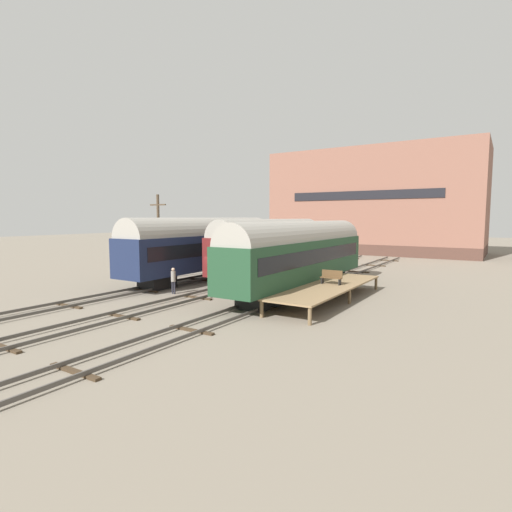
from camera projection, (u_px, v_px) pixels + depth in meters
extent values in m
plane|color=slate|center=(223.00, 291.00, 28.96)|extent=(200.00, 200.00, 0.00)
cube|color=#4C4742|center=(167.00, 282.00, 31.94)|extent=(0.08, 60.00, 0.16)
cube|color=#4C4742|center=(180.00, 284.00, 31.17)|extent=(0.08, 60.00, 0.16)
cube|color=#3D2D1E|center=(68.00, 306.00, 24.00)|extent=(2.60, 0.24, 0.10)
cube|color=#3D2D1E|center=(145.00, 290.00, 29.04)|extent=(2.60, 0.24, 0.10)
cube|color=#3D2D1E|center=(199.00, 279.00, 34.09)|extent=(2.60, 0.24, 0.10)
cube|color=#3D2D1E|center=(239.00, 271.00, 39.14)|extent=(2.60, 0.24, 0.10)
cube|color=#3D2D1E|center=(270.00, 265.00, 44.18)|extent=(2.60, 0.24, 0.10)
cube|color=#3D2D1E|center=(294.00, 260.00, 49.23)|extent=(2.60, 0.24, 0.10)
cube|color=#3D2D1E|center=(314.00, 256.00, 54.28)|extent=(2.60, 0.24, 0.10)
cube|color=#4C4742|center=(215.00, 288.00, 29.33)|extent=(0.08, 60.00, 0.16)
cube|color=#4C4742|center=(231.00, 290.00, 28.57)|extent=(0.08, 60.00, 0.16)
cube|color=#3D2D1E|center=(3.00, 347.00, 16.34)|extent=(2.60, 0.24, 0.10)
cube|color=#3D2D1E|center=(122.00, 316.00, 21.39)|extent=(2.60, 0.24, 0.10)
cube|color=#3D2D1E|center=(196.00, 297.00, 26.44)|extent=(2.60, 0.24, 0.10)
cube|color=#3D2D1E|center=(246.00, 285.00, 31.48)|extent=(2.60, 0.24, 0.10)
cube|color=#3D2D1E|center=(283.00, 275.00, 36.53)|extent=(2.60, 0.24, 0.10)
cube|color=#3D2D1E|center=(310.00, 268.00, 41.58)|extent=(2.60, 0.24, 0.10)
cube|color=#3D2D1E|center=(332.00, 263.00, 46.62)|extent=(2.60, 0.24, 0.10)
cube|color=#3D2D1E|center=(349.00, 258.00, 51.67)|extent=(2.60, 0.24, 0.10)
cube|color=#4C4742|center=(273.00, 295.00, 26.72)|extent=(0.08, 60.00, 0.16)
cube|color=#4C4742|center=(292.00, 297.00, 25.96)|extent=(0.08, 60.00, 0.16)
cube|color=#3D2D1E|center=(75.00, 372.00, 13.74)|extent=(2.60, 0.24, 0.10)
cube|color=#3D2D1E|center=(191.00, 330.00, 18.78)|extent=(2.60, 0.24, 0.10)
cube|color=#3D2D1E|center=(259.00, 306.00, 23.83)|extent=(2.60, 0.24, 0.10)
cube|color=#3D2D1E|center=(302.00, 291.00, 28.88)|extent=(2.60, 0.24, 0.10)
cube|color=#3D2D1E|center=(333.00, 280.00, 33.92)|extent=(2.60, 0.24, 0.10)
cube|color=#3D2D1E|center=(356.00, 272.00, 38.97)|extent=(2.60, 0.24, 0.10)
cube|color=#3D2D1E|center=(374.00, 265.00, 44.01)|extent=(2.60, 0.24, 0.10)
cube|color=#3D2D1E|center=(387.00, 260.00, 49.06)|extent=(2.60, 0.24, 0.10)
cube|color=black|center=(241.00, 266.00, 39.47)|extent=(1.80, 2.40, 1.00)
cube|color=black|center=(157.00, 282.00, 30.06)|extent=(1.80, 2.40, 1.00)
cube|color=#192342|center=(205.00, 251.00, 34.58)|extent=(3.07, 17.21, 2.86)
cube|color=black|center=(205.00, 247.00, 34.55)|extent=(3.11, 15.84, 1.03)
cylinder|color=gray|center=(204.00, 235.00, 34.44)|extent=(2.92, 16.87, 2.92)
cube|color=black|center=(330.00, 276.00, 33.20)|extent=(1.80, 2.40, 1.00)
cube|color=black|center=(258.00, 299.00, 23.76)|extent=(1.80, 2.40, 1.00)
cube|color=#1E4228|center=(300.00, 259.00, 28.30)|extent=(2.82, 17.26, 2.74)
cube|color=black|center=(300.00, 255.00, 28.27)|extent=(2.86, 15.88, 0.99)
cylinder|color=gray|center=(300.00, 240.00, 28.17)|extent=(2.68, 16.92, 2.68)
cube|color=black|center=(296.00, 267.00, 38.84)|extent=(1.80, 2.40, 1.00)
cube|color=black|center=(239.00, 281.00, 30.61)|extent=(1.80, 2.40, 1.00)
cube|color=#5B1919|center=(271.00, 251.00, 34.54)|extent=(2.83, 15.07, 2.85)
cube|color=black|center=(271.00, 247.00, 34.51)|extent=(2.87, 13.86, 1.03)
cylinder|color=gray|center=(271.00, 235.00, 34.40)|extent=(2.69, 14.77, 2.69)
cube|color=#8C704C|center=(328.00, 287.00, 25.40)|extent=(3.11, 11.99, 0.10)
cylinder|color=brown|center=(262.00, 309.00, 21.28)|extent=(0.20, 0.20, 0.90)
cylinder|color=brown|center=(310.00, 316.00, 19.79)|extent=(0.20, 0.20, 0.90)
cylinder|color=brown|center=(340.00, 280.00, 31.11)|extent=(0.20, 0.20, 0.90)
cylinder|color=brown|center=(376.00, 283.00, 29.62)|extent=(0.20, 0.20, 0.90)
cylinder|color=brown|center=(308.00, 292.00, 26.20)|extent=(0.20, 0.20, 0.90)
cylinder|color=brown|center=(349.00, 297.00, 24.70)|extent=(0.20, 0.20, 0.90)
cube|color=brown|center=(331.00, 278.00, 25.92)|extent=(1.40, 0.40, 0.06)
cube|color=brown|center=(332.00, 274.00, 26.04)|extent=(1.40, 0.06, 0.45)
cube|color=black|center=(322.00, 280.00, 26.26)|extent=(0.06, 0.40, 0.40)
cube|color=black|center=(340.00, 282.00, 25.62)|extent=(0.06, 0.40, 0.40)
cylinder|color=#282833|center=(172.00, 288.00, 27.93)|extent=(0.12, 0.12, 0.88)
cylinder|color=#282833|center=(175.00, 288.00, 27.82)|extent=(0.12, 0.12, 0.88)
cylinder|color=gray|center=(173.00, 276.00, 27.80)|extent=(0.32, 0.32, 0.73)
sphere|color=tan|center=(173.00, 269.00, 27.75)|extent=(0.24, 0.24, 0.24)
cylinder|color=#473828|center=(159.00, 237.00, 34.43)|extent=(0.24, 0.24, 7.29)
cube|color=#473828|center=(158.00, 205.00, 34.16)|extent=(1.80, 0.12, 0.12)
cube|color=#4F342A|center=(374.00, 247.00, 61.85)|extent=(30.10, 13.07, 1.53)
cube|color=brown|center=(376.00, 197.00, 61.11)|extent=(30.10, 13.07, 13.78)
cube|color=black|center=(362.00, 195.00, 55.57)|extent=(21.07, 0.10, 1.20)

